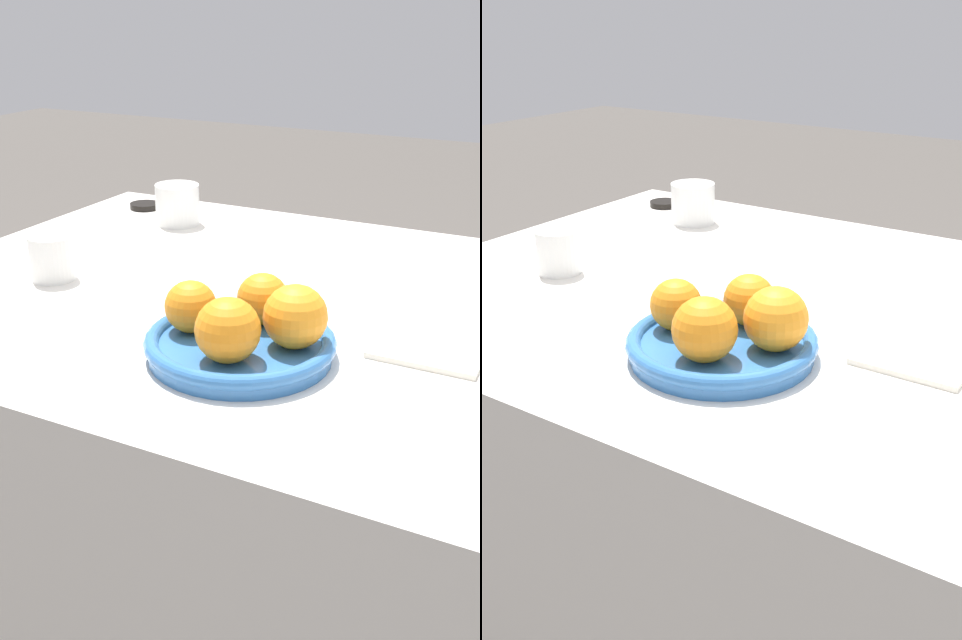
% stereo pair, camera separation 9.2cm
% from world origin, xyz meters
% --- Properties ---
extents(table, '(1.57, 0.89, 0.77)m').
position_xyz_m(table, '(0.00, 0.00, 0.38)').
color(table, silver).
rests_on(table, ground_plane).
extents(fruit_platter, '(0.24, 0.24, 0.03)m').
position_xyz_m(fruit_platter, '(-0.15, -0.21, 0.78)').
color(fruit_platter, '#336BAD').
rests_on(fruit_platter, table).
extents(orange_0, '(0.08, 0.08, 0.08)m').
position_xyz_m(orange_0, '(-0.14, -0.27, 0.83)').
color(orange_0, orange).
rests_on(orange_0, fruit_platter).
extents(orange_1, '(0.07, 0.07, 0.07)m').
position_xyz_m(orange_1, '(-0.15, -0.15, 0.82)').
color(orange_1, orange).
rests_on(orange_1, fruit_platter).
extents(orange_2, '(0.07, 0.07, 0.07)m').
position_xyz_m(orange_2, '(-0.22, -0.21, 0.82)').
color(orange_2, orange).
rests_on(orange_2, fruit_platter).
extents(orange_3, '(0.08, 0.08, 0.08)m').
position_xyz_m(orange_3, '(-0.09, -0.19, 0.83)').
color(orange_3, orange).
rests_on(orange_3, fruit_platter).
extents(cup_2, '(0.07, 0.07, 0.07)m').
position_xyz_m(cup_2, '(-0.55, -0.10, 0.80)').
color(cup_2, white).
rests_on(cup_2, table).
extents(cup_3, '(0.09, 0.09, 0.08)m').
position_xyz_m(cup_3, '(-0.54, 0.27, 0.81)').
color(cup_3, white).
rests_on(cup_3, table).
extents(napkin, '(0.14, 0.11, 0.01)m').
position_xyz_m(napkin, '(0.06, -0.09, 0.77)').
color(napkin, silver).
rests_on(napkin, table).
extents(soy_dish, '(0.06, 0.06, 0.01)m').
position_xyz_m(soy_dish, '(-0.66, 0.33, 0.77)').
color(soy_dish, black).
rests_on(soy_dish, table).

